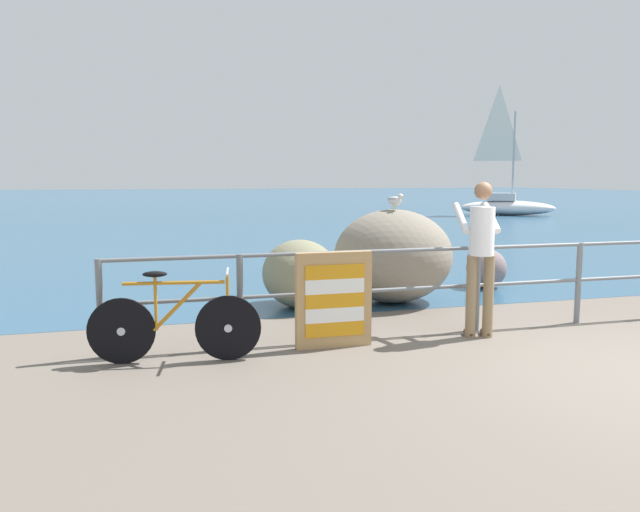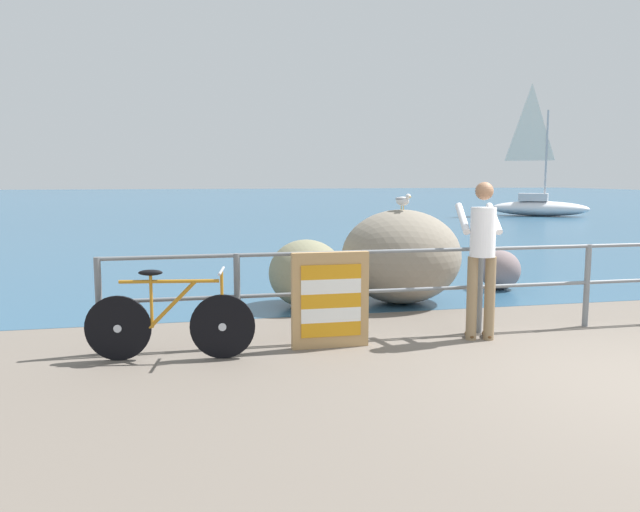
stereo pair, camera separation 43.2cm
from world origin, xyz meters
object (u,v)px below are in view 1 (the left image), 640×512
object	(u,v)px
sailboat	(506,201)
breakwater_boulder_left	(300,274)
folded_deckchair_stack	(334,300)
seagull	(395,200)
breakwater_boulder_right	(486,268)
person_at_railing	(481,251)
bicycle	(176,324)
breakwater_boulder_main	(393,256)

from	to	relation	value
sailboat	breakwater_boulder_left	bearing A→B (deg)	-94.07
folded_deckchair_stack	seagull	distance (m)	2.77
folded_deckchair_stack	breakwater_boulder_right	world-z (taller)	folded_deckchair_stack
person_at_railing	seagull	xyz separation A→B (m)	(-0.19, 2.10, 0.51)
breakwater_boulder_left	seagull	size ratio (longest dim) A/B	3.73
folded_deckchair_stack	breakwater_boulder_right	size ratio (longest dim) A/B	1.55
person_at_railing	seagull	distance (m)	2.17
bicycle	breakwater_boulder_left	distance (m)	2.90
person_at_railing	breakwater_boulder_main	bearing A→B (deg)	17.48
breakwater_boulder_main	breakwater_boulder_right	size ratio (longest dim) A/B	2.60
person_at_railing	breakwater_boulder_main	size ratio (longest dim) A/B	1.02
seagull	sailboat	distance (m)	22.46
folded_deckchair_stack	sailboat	distance (m)	25.03
breakwater_boulder_right	sailboat	bearing A→B (deg)	56.90
folded_deckchair_stack	seagull	xyz separation A→B (m)	(1.55, 2.08, 0.99)
breakwater_boulder_left	breakwater_boulder_right	xyz separation A→B (m)	(3.37, 0.68, -0.16)
folded_deckchair_stack	person_at_railing	bearing A→B (deg)	-0.84
person_at_railing	breakwater_boulder_left	size ratio (longest dim) A/B	1.41
folded_deckchair_stack	breakwater_boulder_left	xyz separation A→B (m)	(0.16, 2.15, -0.04)
breakwater_boulder_left	seagull	bearing A→B (deg)	-3.07
folded_deckchair_stack	breakwater_boulder_left	bearing A→B (deg)	85.79
seagull	breakwater_boulder_main	bearing A→B (deg)	147.19
breakwater_boulder_main	sailboat	xyz separation A→B (m)	(13.26, 18.02, 0.03)
seagull	bicycle	bearing A→B (deg)	-77.02
breakwater_boulder_right	folded_deckchair_stack	bearing A→B (deg)	-141.25
seagull	sailboat	size ratio (longest dim) A/B	0.05
breakwater_boulder_right	bicycle	bearing A→B (deg)	-150.61
bicycle	seagull	size ratio (longest dim) A/B	4.98
seagull	breakwater_boulder_left	bearing A→B (deg)	-114.06
breakwater_boulder_right	person_at_railing	bearing A→B (deg)	-122.03
breakwater_boulder_main	seagull	xyz separation A→B (m)	(-0.01, -0.07, 0.82)
bicycle	seagull	distance (m)	4.04
bicycle	sailboat	bearing A→B (deg)	59.40
bicycle	sailboat	xyz separation A→B (m)	(16.50, 20.27, 0.32)
person_at_railing	sailboat	world-z (taller)	sailboat
person_at_railing	seagull	world-z (taller)	person_at_railing
person_at_railing	seagull	size ratio (longest dim) A/B	5.26
bicycle	folded_deckchair_stack	bearing A→B (deg)	11.87
sailboat	bicycle	bearing A→B (deg)	-94.07
breakwater_boulder_left	seagull	xyz separation A→B (m)	(1.39, -0.07, 1.03)
bicycle	breakwater_boulder_right	xyz separation A→B (m)	(5.20, 2.93, -0.07)
bicycle	person_at_railing	size ratio (longest dim) A/B	0.95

